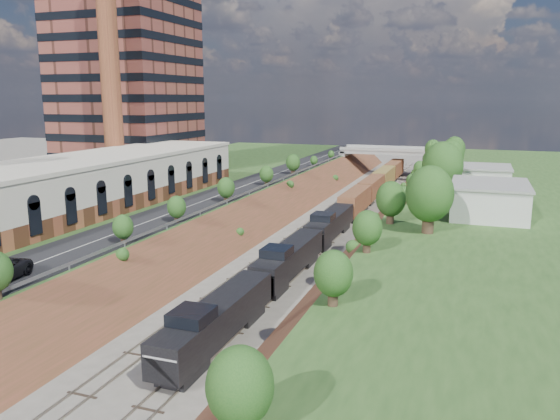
{
  "coord_description": "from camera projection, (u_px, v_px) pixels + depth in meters",
  "views": [
    {
      "loc": [
        21.49,
        -21.36,
        19.79
      ],
      "look_at": [
        -1.24,
        41.9,
        6.0
      ],
      "focal_mm": 35.0,
      "sensor_mm": 36.0,
      "label": 1
    }
  ],
  "objects": [
    {
      "name": "platform_left",
      "position": [
        146.0,
        198.0,
        96.53
      ],
      "size": [
        44.0,
        180.0,
        5.0
      ],
      "primitive_type": "cube",
      "color": "#2D5021",
      "rests_on": "ground"
    },
    {
      "name": "platform_right",
      "position": [
        560.0,
        227.0,
        74.66
      ],
      "size": [
        44.0,
        180.0,
        5.0
      ],
      "primitive_type": "cube",
      "color": "#2D5021",
      "rests_on": "ground"
    },
    {
      "name": "embankment_left",
      "position": [
        261.0,
        221.0,
        89.74
      ],
      "size": [
        10.0,
        180.0,
        10.0
      ],
      "primitive_type": "cube",
      "rotation": [
        0.0,
        0.79,
        0.0
      ],
      "color": "brown",
      "rests_on": "ground"
    },
    {
      "name": "embankment_right",
      "position": [
        396.0,
        232.0,
        82.45
      ],
      "size": [
        10.0,
        180.0,
        10.0
      ],
      "primitive_type": "cube",
      "rotation": [
        0.0,
        0.79,
        0.0
      ],
      "color": "brown",
      "rests_on": "ground"
    },
    {
      "name": "rail_left_track",
      "position": [
        310.0,
        224.0,
        86.94
      ],
      "size": [
        1.58,
        180.0,
        0.18
      ],
      "primitive_type": "cube",
      "color": "gray",
      "rests_on": "ground"
    },
    {
      "name": "rail_right_track",
      "position": [
        342.0,
        227.0,
        85.22
      ],
      "size": [
        1.58,
        180.0,
        0.18
      ],
      "primitive_type": "cube",
      "color": "gray",
      "rests_on": "ground"
    },
    {
      "name": "road",
      "position": [
        236.0,
        189.0,
        90.22
      ],
      "size": [
        8.0,
        180.0,
        0.1
      ],
      "primitive_type": "cube",
      "color": "black",
      "rests_on": "platform_left"
    },
    {
      "name": "guardrail",
      "position": [
        258.0,
        188.0,
        88.58
      ],
      "size": [
        0.1,
        171.0,
        0.7
      ],
      "color": "#99999E",
      "rests_on": "platform_left"
    },
    {
      "name": "commercial_building",
      "position": [
        83.0,
        184.0,
        73.38
      ],
      "size": [
        14.3,
        62.3,
        7.0
      ],
      "color": "brown",
      "rests_on": "platform_left"
    },
    {
      "name": "highrise_tower",
      "position": [
        124.0,
        29.0,
        105.13
      ],
      "size": [
        22.0,
        22.0,
        53.9
      ],
      "color": "brown",
      "rests_on": "platform_left"
    },
    {
      "name": "smokestack",
      "position": [
        110.0,
        66.0,
        89.31
      ],
      "size": [
        3.2,
        3.2,
        40.0
      ],
      "primitive_type": "cylinder",
      "color": "brown",
      "rests_on": "platform_left"
    },
    {
      "name": "overpass",
      "position": [
        388.0,
        156.0,
        142.27
      ],
      "size": [
        24.5,
        8.3,
        7.4
      ],
      "color": "gray",
      "rests_on": "ground"
    },
    {
      "name": "white_building_near",
      "position": [
        489.0,
        201.0,
        69.53
      ],
      "size": [
        9.0,
        12.0,
        4.0
      ],
      "primitive_type": "cube",
      "color": "silver",
      "rests_on": "platform_right"
    },
    {
      "name": "white_building_far",
      "position": [
        484.0,
        179.0,
        90.02
      ],
      "size": [
        8.0,
        10.0,
        3.6
      ],
      "primitive_type": "cube",
      "color": "silver",
      "rests_on": "platform_right"
    },
    {
      "name": "tree_right_large",
      "position": [
        430.0,
        194.0,
        60.14
      ],
      "size": [
        5.25,
        5.25,
        7.61
      ],
      "color": "#473323",
      "rests_on": "platform_right"
    },
    {
      "name": "tree_left_crest",
      "position": [
        97.0,
        235.0,
        51.72
      ],
      "size": [
        2.45,
        2.45,
        3.55
      ],
      "color": "#473323",
      "rests_on": "platform_left"
    },
    {
      "name": "freight_train",
      "position": [
        353.0,
        203.0,
        91.84
      ],
      "size": [
        2.87,
        116.19,
        4.55
      ],
      "color": "black",
      "rests_on": "ground"
    }
  ]
}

